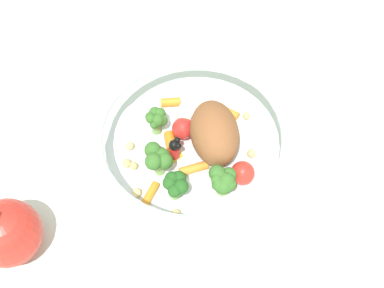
{
  "coord_description": "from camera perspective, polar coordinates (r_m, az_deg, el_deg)",
  "views": [
    {
      "loc": [
        -0.26,
        -0.24,
        0.6
      ],
      "look_at": [
        0.02,
        -0.01,
        0.03
      ],
      "focal_mm": 52.8,
      "sensor_mm": 36.0,
      "label": 1
    }
  ],
  "objects": [
    {
      "name": "ground_plane",
      "position": [
        0.69,
        -1.72,
        -1.77
      ],
      "size": [
        2.4,
        2.4,
        0.0
      ],
      "primitive_type": "plane",
      "color": "silver"
    },
    {
      "name": "food_container",
      "position": [
        0.67,
        0.37,
        0.09
      ],
      "size": [
        0.23,
        0.23,
        0.07
      ],
      "color": "white",
      "rests_on": "ground_plane"
    },
    {
      "name": "loose_apple",
      "position": [
        0.64,
        -18.12,
        -8.53
      ],
      "size": [
        0.07,
        0.07,
        0.09
      ],
      "color": "red",
      "rests_on": "ground_plane"
    }
  ]
}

